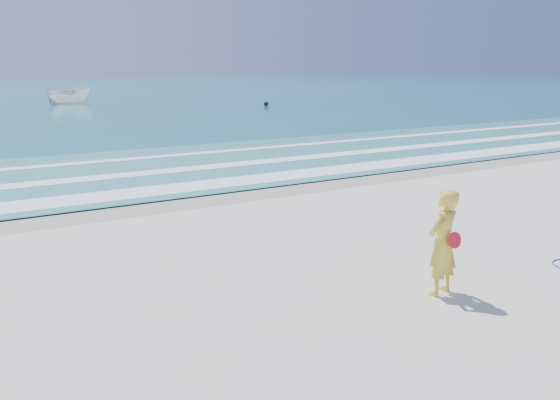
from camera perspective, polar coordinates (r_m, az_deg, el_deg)
ground at (r=8.46m, az=12.42°, el=-12.46°), size 400.00×400.00×0.00m
wet_sand at (r=15.86m, az=-10.06°, el=0.08°), size 400.00×2.40×0.00m
shallow at (r=20.52m, az=-14.98°, el=3.05°), size 400.00×10.00×0.01m
foam_near at (r=17.04m, az=-11.60°, el=1.14°), size 400.00×1.40×0.01m
foam_mid at (r=19.76m, az=-14.35°, el=2.71°), size 400.00×0.90×0.01m
foam_far at (r=22.91m, az=-16.68°, el=4.04°), size 400.00×0.60×0.01m
boat at (r=60.42m, az=-21.20°, el=10.23°), size 4.82×2.35×1.79m
buoy at (r=52.66m, az=-1.47°, el=10.02°), size 0.44×0.44×0.44m
woman at (r=9.34m, az=16.62°, el=-4.28°), size 0.73×0.57×1.79m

